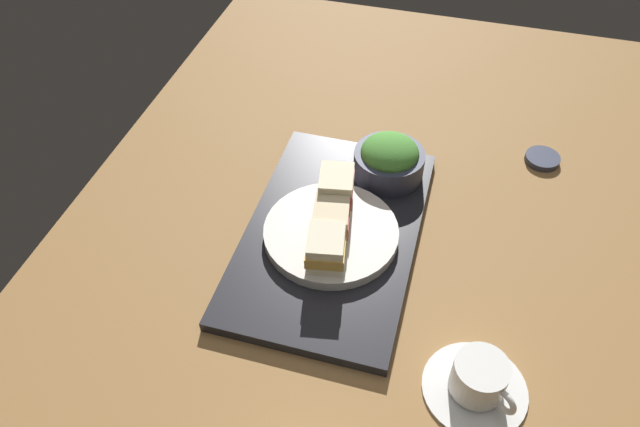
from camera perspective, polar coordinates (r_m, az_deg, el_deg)
ground_plane at (r=100.27cm, az=5.26°, el=-1.03°), size 140.00×100.00×3.00cm
serving_tray at (r=95.31cm, az=1.16°, el=-1.88°), size 43.70×26.30×1.82cm
sandwich_plate at (r=92.95cm, az=1.05°, el=-1.86°), size 20.85×20.85×1.74cm
sandwich_near at (r=94.29cm, az=1.54°, el=2.36°), size 7.70×6.51×5.92cm
sandwich_middle at (r=90.57cm, az=1.07°, el=-0.50°), size 7.29×6.55×4.72cm
sandwich_far at (r=86.56cm, az=0.57°, el=-3.29°), size 7.62×6.69×4.92cm
salad_bowl at (r=101.99cm, az=6.73°, el=5.07°), size 11.89×11.89×7.43cm
coffee_cup at (r=81.32cm, az=14.74°, el=-15.07°), size 13.59×13.59×5.91cm
small_sauce_dish at (r=115.68cm, az=20.29°, el=4.89°), size 6.13×6.13×1.16cm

